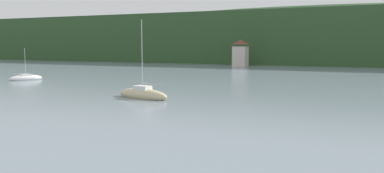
% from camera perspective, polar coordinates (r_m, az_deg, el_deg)
% --- Properties ---
extents(wooded_hillside, '(352.00, 50.01, 26.35)m').
position_cam_1_polar(wooded_hillside, '(123.75, 18.46, 6.52)').
color(wooded_hillside, '#2D4C28').
rests_on(wooded_hillside, ground_plane).
extents(shore_building_west, '(3.39, 3.86, 6.51)m').
position_cam_1_polar(shore_building_west, '(92.53, 7.47, 5.06)').
color(shore_building_west, beige).
rests_on(shore_building_west, ground_plane).
extents(sailboat_far_2, '(3.52, 4.89, 5.12)m').
position_cam_1_polar(sailboat_far_2, '(60.99, -24.20, 1.18)').
color(sailboat_far_2, white).
rests_on(sailboat_far_2, ground_plane).
extents(sailboat_far_3, '(6.41, 2.97, 8.08)m').
position_cam_1_polar(sailboat_far_3, '(37.15, -7.61, -1.22)').
color(sailboat_far_3, '#CCBC8E').
rests_on(sailboat_far_3, ground_plane).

